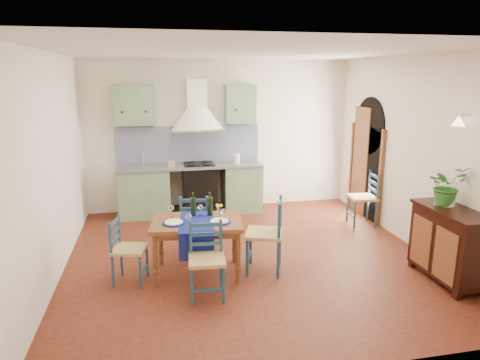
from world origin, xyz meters
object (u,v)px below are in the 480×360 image
dining_table (197,227)px  sideboard (449,242)px  chair_near (207,259)px  potted_plant (447,186)px

dining_table → sideboard: (3.02, -0.83, -0.13)m
dining_table → sideboard: size_ratio=1.16×
dining_table → chair_near: size_ratio=1.38×
sideboard → potted_plant: bearing=84.7°
dining_table → chair_near: (0.04, -0.60, -0.18)m
dining_table → potted_plant: (3.04, -0.63, 0.54)m
chair_near → sideboard: bearing=-4.4°
dining_table → chair_near: dining_table is taller
sideboard → potted_plant: size_ratio=2.12×
dining_table → potted_plant: 3.15m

